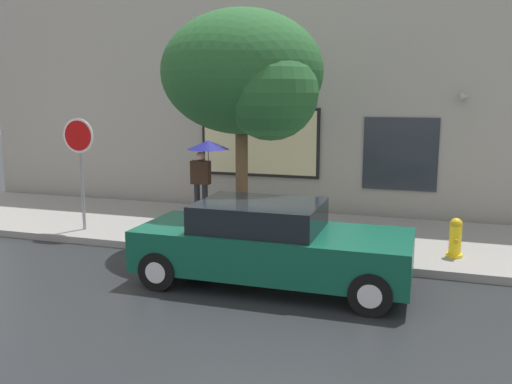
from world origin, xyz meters
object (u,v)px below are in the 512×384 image
parked_car (270,244)px  pedestrian_with_umbrella (206,155)px  fire_hydrant (455,238)px  street_tree (247,77)px  stop_sign (80,152)px

parked_car → pedestrian_with_umbrella: (-2.76, 3.84, 0.99)m
fire_hydrant → pedestrian_with_umbrella: bearing=163.1°
street_tree → stop_sign: (-3.85, -0.14, -1.58)m
fire_hydrant → pedestrian_with_umbrella: size_ratio=0.39×
pedestrian_with_umbrella → street_tree: 3.16m
fire_hydrant → pedestrian_with_umbrella: (-5.75, 1.75, 1.17)m
parked_car → stop_sign: stop_sign is taller
street_tree → fire_hydrant: bearing=2.6°
parked_car → pedestrian_with_umbrella: bearing=125.8°
parked_car → street_tree: (-1.04, 1.90, 2.79)m
parked_car → street_tree: size_ratio=0.96×
fire_hydrant → stop_sign: stop_sign is taller
fire_hydrant → stop_sign: (-7.88, -0.33, 1.40)m
fire_hydrant → street_tree: 5.01m
pedestrian_with_umbrella → stop_sign: stop_sign is taller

